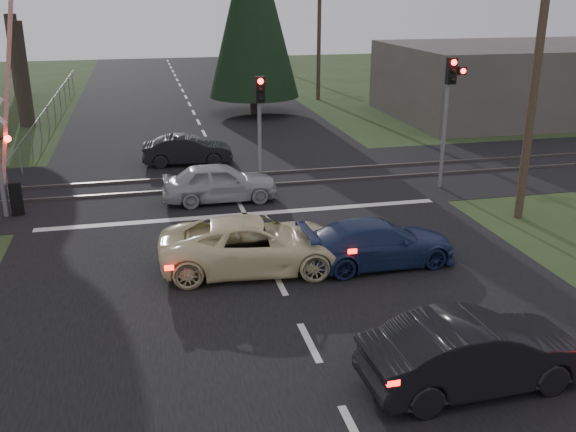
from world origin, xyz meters
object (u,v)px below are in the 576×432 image
object	(u,v)px
utility_pole_far	(252,13)
cream_coupe	(255,245)
traffic_signal_center	(260,114)
utility_pole_mid	(319,25)
dark_hatchback	(475,353)
crossing_signal	(5,154)
silver_car	(220,182)
traffic_signal_right	(450,98)
dark_car_far	(187,150)
utility_pole_near	(537,67)
blue_sedan	(378,243)

from	to	relation	value
utility_pole_far	cream_coupe	bearing A→B (deg)	-99.92
traffic_signal_center	utility_pole_mid	bearing A→B (deg)	68.79
utility_pole_mid	utility_pole_far	xyz separation A→B (m)	(0.00, 25.00, 0.00)
dark_hatchback	utility_pole_mid	bearing A→B (deg)	-13.08
crossing_signal	dark_hatchback	distance (m)	15.50
traffic_signal_center	utility_pole_mid	world-z (taller)	utility_pole_mid
crossing_signal	cream_coupe	xyz separation A→B (m)	(6.85, -5.86, -1.38)
utility_pole_mid	silver_car	bearing A→B (deg)	-114.25
traffic_signal_right	cream_coupe	bearing A→B (deg)	-145.16
traffic_signal_right	dark_car_far	xyz separation A→B (m)	(-8.82, 5.57, -2.71)
dark_hatchback	cream_coupe	bearing A→B (deg)	23.45
traffic_signal_right	utility_pole_near	world-z (taller)	utility_pole_near
traffic_signal_right	silver_car	xyz separation A→B (m)	(-8.14, 0.35, -2.65)
cream_coupe	blue_sedan	xyz separation A→B (m)	(3.20, -0.43, -0.08)
utility_pole_near	dark_hatchback	bearing A→B (deg)	-126.26
traffic_signal_center	dark_hatchback	bearing A→B (deg)	-83.19
utility_pole_near	silver_car	bearing A→B (deg)	157.20
dark_hatchback	dark_car_far	size ratio (longest dim) A/B	1.14
blue_sedan	traffic_signal_right	bearing A→B (deg)	-40.77
crossing_signal	utility_pole_mid	world-z (taller)	utility_pole_mid
utility_pole_mid	traffic_signal_center	bearing A→B (deg)	-111.21
utility_pole_mid	cream_coupe	bearing A→B (deg)	-108.90
cream_coupe	utility_pole_mid	bearing A→B (deg)	-13.56
dark_hatchback	dark_car_far	bearing A→B (deg)	9.93
traffic_signal_right	utility_pole_far	distance (m)	45.56
crossing_signal	silver_car	xyz separation A→B (m)	(6.69, 0.03, -1.39)
dark_hatchback	blue_sedan	size ratio (longest dim) A/B	1.01
traffic_signal_center	traffic_signal_right	bearing A→B (deg)	-10.41
dark_hatchback	dark_car_far	distance (m)	17.60
crossing_signal	silver_car	size ratio (longest dim) A/B	1.78
utility_pole_mid	blue_sedan	size ratio (longest dim) A/B	2.17
silver_car	dark_hatchback	bearing A→B (deg)	-165.08
utility_pole_near	cream_coupe	bearing A→B (deg)	-166.91
utility_pole_near	blue_sedan	size ratio (longest dim) A/B	2.17
utility_pole_near	blue_sedan	distance (m)	7.49
traffic_signal_right	utility_pole_far	size ratio (longest dim) A/B	0.52
utility_pole_near	dark_hatchback	world-z (taller)	utility_pole_near
traffic_signal_right	cream_coupe	world-z (taller)	traffic_signal_right
utility_pole_far	blue_sedan	size ratio (longest dim) A/B	2.17
dark_hatchback	silver_car	size ratio (longest dim) A/B	1.07
traffic_signal_right	blue_sedan	bearing A→B (deg)	-128.58
utility_pole_mid	dark_car_far	distance (m)	18.34
crossing_signal	dark_hatchback	size ratio (longest dim) A/B	1.66
utility_pole_far	dark_hatchback	world-z (taller)	utility_pole_far
utility_pole_mid	silver_car	world-z (taller)	utility_pole_mid
silver_car	cream_coupe	bearing A→B (deg)	-178.14
traffic_signal_right	blue_sedan	size ratio (longest dim) A/B	1.13
blue_sedan	dark_car_far	distance (m)	12.24
utility_pole_far	traffic_signal_center	bearing A→B (deg)	-99.60
traffic_signal_center	blue_sedan	distance (m)	7.72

